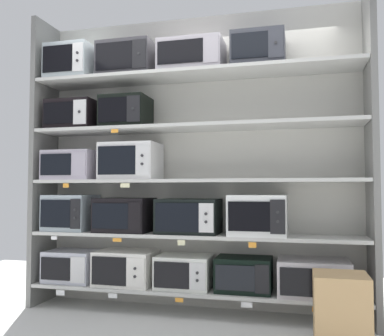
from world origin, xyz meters
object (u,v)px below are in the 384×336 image
Objects in this scene: microwave_10 at (131,162)px; microwave_9 at (74,166)px; microwave_2 at (184,272)px; microwave_6 at (125,215)px; microwave_4 at (314,278)px; microwave_12 at (126,113)px; microwave_13 at (74,64)px; microwave_16 at (259,52)px; microwave_5 at (71,213)px; microwave_14 at (127,61)px; microwave_7 at (189,216)px; microwave_15 at (192,57)px; microwave_11 at (74,116)px; microwave_1 at (126,267)px; shipping_carton at (341,312)px; microwave_0 at (72,266)px; microwave_3 at (244,274)px; microwave_8 at (258,215)px.

microwave_9 is at bearing 179.97° from microwave_10.
microwave_2 is 0.98× the size of microwave_6.
microwave_4 is (1.09, 0.00, 0.00)m from microwave_2.
microwave_12 is at bearing -0.02° from microwave_9.
microwave_13 is 1.77m from microwave_16.
microwave_4 is at bearing 0.00° from microwave_5.
microwave_5 is 0.83× the size of microwave_14.
microwave_13 is 0.55m from microwave_14.
microwave_9 is 0.94× the size of microwave_10.
microwave_7 is 1.41m from microwave_15.
microwave_15 is at bearing 0.00° from microwave_11.
microwave_1 is 1.01× the size of microwave_14.
microwave_16 is (-0.43, 0.00, 1.90)m from microwave_4.
microwave_15 reaches higher than microwave_10.
microwave_12 is at bearing -2.28° from microwave_6.
microwave_10 is at bearing 179.99° from microwave_2.
microwave_15 is 2.39m from shipping_carton.
microwave_10 is at bearing 161.45° from shipping_carton.
microwave_13 is (-0.60, 0.00, 0.95)m from microwave_10.
microwave_15 is (0.62, 0.00, 1.89)m from microwave_1.
microwave_0 is at bearing 179.97° from microwave_10.
microwave_16 is at bearing 179.99° from microwave_4.
microwave_15 is (1.18, 0.00, 1.40)m from microwave_5.
microwave_15 is at bearing 0.01° from microwave_5.
microwave_14 is (0.55, -0.00, -0.00)m from microwave_13.
microwave_6 is at bearing 0.02° from microwave_5.
microwave_4 is at bearing -0.00° from microwave_9.
microwave_10 is at bearing -180.00° from microwave_4.
microwave_15 is at bearing 0.26° from microwave_2.
microwave_3 is at bearing 0.00° from microwave_11.
microwave_4 is 0.99× the size of microwave_15.
microwave_8 is at bearing 0.00° from microwave_6.
microwave_1 is (0.54, -0.00, 0.01)m from microwave_0.
microwave_13 is at bearing -179.99° from microwave_15.
microwave_14 is at bearing -0.03° from microwave_0.
microwave_0 is 1.04× the size of microwave_16.
microwave_8 is 1.79m from microwave_9.
microwave_16 is 0.89× the size of shipping_carton.
microwave_12 reaches higher than microwave_6.
microwave_5 is at bearing -180.00° from microwave_12.
microwave_15 reaches higher than microwave_2.
microwave_9 is (-1.13, 0.00, 0.46)m from microwave_7.
microwave_1 is at bearing -179.99° from microwave_16.
microwave_0 is 0.82× the size of microwave_15.
microwave_5 is at bearing -179.99° from microwave_15.
microwave_4 is 2.61m from microwave_11.
microwave_11 is (-0.01, -0.00, 0.48)m from microwave_9.
microwave_8 reaches higher than shipping_carton.
microwave_15 is (-0.45, 0.00, 1.90)m from microwave_3.
microwave_1 is at bearing -0.62° from microwave_12.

